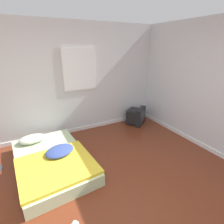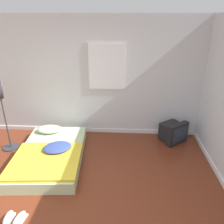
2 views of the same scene
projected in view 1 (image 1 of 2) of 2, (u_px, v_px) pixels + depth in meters
The scene contains 4 objects.
ground_plane at pixel (120, 220), 2.22m from camera, with size 20.00×20.00×0.00m, color maroon.
wall_back at pixel (62, 82), 4.00m from camera, with size 7.31×0.08×2.60m.
mattress_bed at pixel (52, 160), 3.17m from camera, with size 1.31×1.96×0.35m.
crt_tv at pixel (136, 116), 4.91m from camera, with size 0.64×0.62×0.47m.
Camera 1 is at (-0.82, -1.36, 2.08)m, focal length 28.00 mm.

